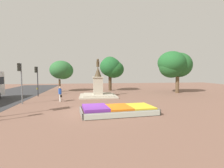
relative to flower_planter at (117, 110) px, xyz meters
name	(u,v)px	position (x,y,z in m)	size (l,w,h in m)	color
ground_plane	(90,112)	(-2.11, 0.94, -0.28)	(70.56, 70.56, 0.00)	brown
flower_planter	(117,110)	(0.00, 0.00, 0.00)	(6.23, 3.59, 0.67)	#38281C
statue_monument	(98,89)	(-0.98, 9.82, 0.70)	(4.85, 4.85, 5.03)	#AFA591
traffic_light_mid_block	(20,76)	(-9.11, 5.37, 2.62)	(0.42, 0.31, 4.18)	slate
traffic_light_far_corner	(37,76)	(-9.11, 11.08, 2.45)	(0.41, 0.30, 3.99)	#2D2D33
pedestrian_with_handbag	(60,93)	(-5.38, 6.40, 0.67)	(0.46, 0.67, 1.69)	beige
park_tree_far_left	(62,70)	(-6.64, 16.83, 3.30)	(3.89, 4.04, 5.17)	#4C3823
park_tree_behind_statue	(174,65)	(11.29, 12.74, 4.15)	(5.65, 4.67, 6.53)	brown
park_tree_far_right	(111,67)	(1.77, 16.89, 3.80)	(4.19, 4.23, 6.02)	#4C3823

